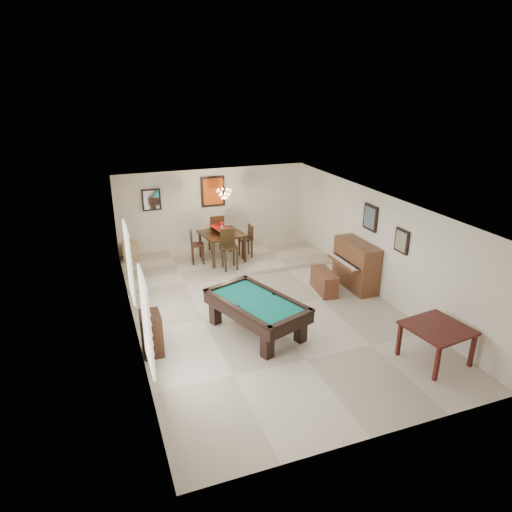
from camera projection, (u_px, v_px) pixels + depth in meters
ground_plane at (265, 310)px, 10.93m from camera, size 6.00×9.00×0.02m
wall_back at (213, 210)px, 14.39m from camera, size 6.00×0.04×2.60m
wall_front at (379, 367)px, 6.52m from camera, size 6.00×0.04×2.60m
wall_left at (131, 277)px, 9.49m from camera, size 0.04×9.00×2.60m
wall_right at (376, 244)px, 11.42m from camera, size 0.04×9.00×2.60m
ceiling at (265, 204)px, 9.99m from camera, size 6.00×9.00×0.04m
dining_step at (226, 260)px, 13.75m from camera, size 6.00×2.50×0.12m
window_left_front at (146, 322)px, 7.54m from camera, size 0.06×1.00×1.70m
window_left_rear at (129, 262)px, 9.99m from camera, size 0.06×1.00×1.70m
pool_table at (256, 316)px, 9.82m from camera, size 1.89×2.51×0.74m
square_table at (435, 344)px, 8.80m from camera, size 1.21×1.21×0.75m
upright_piano at (351, 266)px, 11.87m from camera, size 0.83×1.48×1.23m
piano_bench at (324, 282)px, 11.74m from camera, size 0.50×1.04×0.56m
apothecary_chest at (152, 333)px, 9.05m from camera, size 0.39×0.58×0.87m
dining_table at (222, 244)px, 13.47m from camera, size 1.30×1.30×0.95m
flower_vase at (222, 225)px, 13.26m from camera, size 0.16×0.16×0.22m
dining_chair_south at (230, 250)px, 12.75m from camera, size 0.43×0.43×1.13m
dining_chair_north at (216, 233)px, 14.07m from camera, size 0.44×0.44×1.19m
dining_chair_west at (197, 247)px, 13.19m from camera, size 0.41×0.41×0.98m
dining_chair_east at (245, 241)px, 13.66m from camera, size 0.37×0.37×0.99m
corner_bench at (131, 251)px, 13.59m from camera, size 0.48×0.57×0.49m
chandelier at (224, 191)px, 12.93m from camera, size 0.44×0.44×0.60m
back_painting at (213, 191)px, 14.14m from camera, size 0.75×0.06×0.95m
back_mirror at (151, 200)px, 13.56m from camera, size 0.55×0.06×0.65m
right_picture_upper at (370, 218)px, 11.46m from camera, size 0.06×0.55×0.65m
right_picture_lower at (402, 241)px, 10.39m from camera, size 0.06×0.45×0.55m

